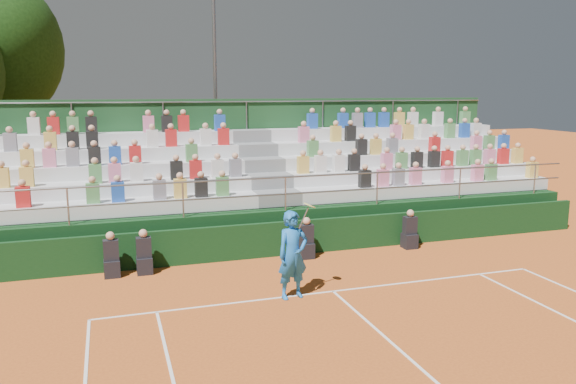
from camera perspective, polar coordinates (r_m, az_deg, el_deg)
name	(u,v)px	position (r m, az deg, el deg)	size (l,w,h in m)	color
ground	(333,291)	(13.60, 4.61, -10.04)	(90.00, 90.00, 0.00)	#C25A20
courtside_wall	(291,238)	(16.30, 0.33, -4.68)	(20.00, 0.15, 1.00)	black
line_officials	(251,247)	(15.54, -3.76, -5.55)	(9.01, 0.40, 1.19)	black
grandstand	(262,198)	(19.20, -2.66, -0.58)	(20.00, 5.20, 4.40)	black
tennis_player	(293,255)	(12.87, 0.49, -6.39)	(0.94, 0.61, 2.22)	blue
floodlight_mast	(215,76)	(25.21, -7.42, 11.65)	(0.60, 0.25, 9.28)	gray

